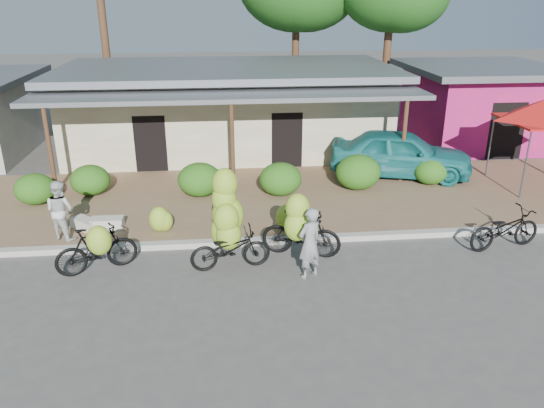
{
  "coord_description": "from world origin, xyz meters",
  "views": [
    {
      "loc": [
        -0.42,
        -10.24,
        5.99
      ],
      "look_at": [
        0.81,
        1.72,
        1.2
      ],
      "focal_mm": 35.0,
      "sensor_mm": 36.0,
      "label": 1
    }
  ],
  "objects_px": {
    "bike_far_right": "(505,229)",
    "bystander": "(60,210)",
    "sack_far": "(85,224)",
    "vendor": "(310,243)",
    "teal_van": "(401,153)",
    "bike_center": "(228,229)",
    "sack_near": "(107,223)",
    "bike_left": "(97,248)",
    "bike_right": "(300,230)"
  },
  "relations": [
    {
      "from": "sack_far",
      "to": "vendor",
      "type": "distance_m",
      "value": 6.33
    },
    {
      "from": "teal_van",
      "to": "bike_far_right",
      "type": "bearing_deg",
      "value": -154.57
    },
    {
      "from": "bike_center",
      "to": "bike_far_right",
      "type": "xyz_separation_m",
      "value": [
        6.88,
        0.08,
        -0.36
      ]
    },
    {
      "from": "sack_far",
      "to": "teal_van",
      "type": "bearing_deg",
      "value": 19.39
    },
    {
      "from": "sack_near",
      "to": "bike_far_right",
      "type": "bearing_deg",
      "value": -11.09
    },
    {
      "from": "bike_center",
      "to": "bystander",
      "type": "bearing_deg",
      "value": 62.52
    },
    {
      "from": "bike_right",
      "to": "bystander",
      "type": "relative_size",
      "value": 1.29
    },
    {
      "from": "bike_far_right",
      "to": "vendor",
      "type": "relative_size",
      "value": 1.25
    },
    {
      "from": "sack_far",
      "to": "bike_center",
      "type": "bearing_deg",
      "value": -29.22
    },
    {
      "from": "bike_center",
      "to": "bike_right",
      "type": "height_order",
      "value": "bike_center"
    },
    {
      "from": "teal_van",
      "to": "bystander",
      "type": "bearing_deg",
      "value": 128.03
    },
    {
      "from": "bike_far_right",
      "to": "sack_near",
      "type": "relative_size",
      "value": 2.47
    },
    {
      "from": "bike_left",
      "to": "vendor",
      "type": "relative_size",
      "value": 1.15
    },
    {
      "from": "bike_far_right",
      "to": "teal_van",
      "type": "height_order",
      "value": "teal_van"
    },
    {
      "from": "sack_near",
      "to": "teal_van",
      "type": "height_order",
      "value": "teal_van"
    },
    {
      "from": "bike_right",
      "to": "vendor",
      "type": "relative_size",
      "value": 1.2
    },
    {
      "from": "bike_center",
      "to": "vendor",
      "type": "distance_m",
      "value": 1.98
    },
    {
      "from": "vendor",
      "to": "bike_right",
      "type": "bearing_deg",
      "value": -117.37
    },
    {
      "from": "bike_far_right",
      "to": "teal_van",
      "type": "xyz_separation_m",
      "value": [
        -0.86,
        5.49,
        0.4
      ]
    },
    {
      "from": "sack_far",
      "to": "vendor",
      "type": "relative_size",
      "value": 0.45
    },
    {
      "from": "vendor",
      "to": "teal_van",
      "type": "bearing_deg",
      "value": -155.17
    },
    {
      "from": "vendor",
      "to": "bystander",
      "type": "height_order",
      "value": "bystander"
    },
    {
      "from": "bike_far_right",
      "to": "bystander",
      "type": "relative_size",
      "value": 1.34
    },
    {
      "from": "sack_near",
      "to": "sack_far",
      "type": "height_order",
      "value": "sack_near"
    },
    {
      "from": "bike_far_right",
      "to": "bike_left",
      "type": "bearing_deg",
      "value": 79.45
    },
    {
      "from": "sack_near",
      "to": "bystander",
      "type": "relative_size",
      "value": 0.54
    },
    {
      "from": "bike_far_right",
      "to": "sack_near",
      "type": "bearing_deg",
      "value": 66.91
    },
    {
      "from": "sack_far",
      "to": "bike_far_right",
      "type": "bearing_deg",
      "value": -10.79
    },
    {
      "from": "sack_near",
      "to": "teal_van",
      "type": "xyz_separation_m",
      "value": [
        9.22,
        3.51,
        0.65
      ]
    },
    {
      "from": "sack_near",
      "to": "vendor",
      "type": "height_order",
      "value": "vendor"
    },
    {
      "from": "bike_center",
      "to": "bike_far_right",
      "type": "distance_m",
      "value": 6.89
    },
    {
      "from": "vendor",
      "to": "teal_van",
      "type": "relative_size",
      "value": 0.36
    },
    {
      "from": "bike_right",
      "to": "bystander",
      "type": "distance_m",
      "value": 6.09
    },
    {
      "from": "bike_left",
      "to": "teal_van",
      "type": "height_order",
      "value": "teal_van"
    },
    {
      "from": "bike_far_right",
      "to": "sack_near",
      "type": "height_order",
      "value": "bike_far_right"
    },
    {
      "from": "bike_far_right",
      "to": "teal_van",
      "type": "relative_size",
      "value": 0.45
    },
    {
      "from": "sack_far",
      "to": "teal_van",
      "type": "relative_size",
      "value": 0.16
    },
    {
      "from": "bike_left",
      "to": "bike_far_right",
      "type": "height_order",
      "value": "bike_left"
    },
    {
      "from": "bike_center",
      "to": "sack_far",
      "type": "relative_size",
      "value": 3.04
    },
    {
      "from": "sack_near",
      "to": "bystander",
      "type": "height_order",
      "value": "bystander"
    },
    {
      "from": "bike_center",
      "to": "bystander",
      "type": "relative_size",
      "value": 1.46
    },
    {
      "from": "sack_near",
      "to": "bystander",
      "type": "xyz_separation_m",
      "value": [
        -1.0,
        -0.51,
        0.63
      ]
    },
    {
      "from": "bike_right",
      "to": "sack_near",
      "type": "relative_size",
      "value": 2.37
    },
    {
      "from": "sack_far",
      "to": "vendor",
      "type": "height_order",
      "value": "vendor"
    },
    {
      "from": "bike_center",
      "to": "sack_far",
      "type": "height_order",
      "value": "bike_center"
    },
    {
      "from": "sack_far",
      "to": "bystander",
      "type": "distance_m",
      "value": 0.95
    },
    {
      "from": "bike_left",
      "to": "bystander",
      "type": "distance_m",
      "value": 2.12
    },
    {
      "from": "sack_near",
      "to": "sack_far",
      "type": "xyz_separation_m",
      "value": [
        -0.59,
        0.06,
        -0.01
      ]
    },
    {
      "from": "bike_left",
      "to": "sack_far",
      "type": "xyz_separation_m",
      "value": [
        -0.8,
        2.28,
        -0.36
      ]
    },
    {
      "from": "bike_right",
      "to": "bike_far_right",
      "type": "bearing_deg",
      "value": -71.29
    }
  ]
}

